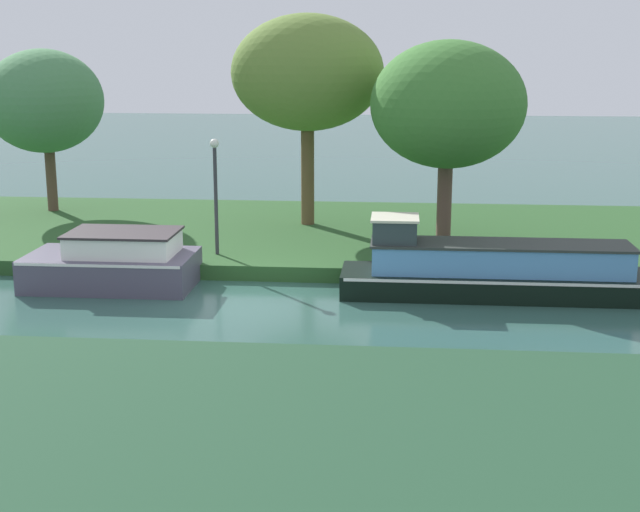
# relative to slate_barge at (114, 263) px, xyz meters

# --- Properties ---
(ground_plane) EXTENTS (120.00, 120.00, 0.00)m
(ground_plane) POSITION_rel_slate_barge_xyz_m (3.53, -1.20, -0.61)
(ground_plane) COLOR #30584E
(riverbank_far) EXTENTS (72.00, 10.00, 0.40)m
(riverbank_far) POSITION_rel_slate_barge_xyz_m (3.53, 5.80, -0.41)
(riverbank_far) COLOR #295225
(riverbank_far) RESTS_ON ground_plane
(riverbank_near) EXTENTS (72.00, 10.00, 0.40)m
(riverbank_near) POSITION_rel_slate_barge_xyz_m (3.53, -10.20, -0.41)
(riverbank_near) COLOR #22472D
(riverbank_near) RESTS_ON ground_plane
(slate_barge) EXTENTS (4.16, 2.24, 1.43)m
(slate_barge) POSITION_rel_slate_barge_xyz_m (0.00, 0.00, 0.00)
(slate_barge) COLOR #4F495D
(slate_barge) RESTS_ON ground_plane
(black_narrowboat) EXTENTS (9.45, 1.79, 1.92)m
(black_narrowboat) POSITION_rel_slate_barge_xyz_m (10.04, -0.00, -0.02)
(black_narrowboat) COLOR black
(black_narrowboat) RESTS_ON ground_plane
(willow_tree_left) EXTENTS (3.86, 4.40, 5.45)m
(willow_tree_left) POSITION_rel_slate_barge_xyz_m (-4.78, 7.99, 3.51)
(willow_tree_left) COLOR brown
(willow_tree_left) RESTS_ON riverbank_far
(willow_tree_centre) EXTENTS (4.71, 3.83, 6.50)m
(willow_tree_centre) POSITION_rel_slate_barge_xyz_m (4.21, 6.54, 4.48)
(willow_tree_centre) COLOR brown
(willow_tree_centre) RESTS_ON riverbank_far
(willow_tree_right) EXTENTS (4.32, 4.38, 5.70)m
(willow_tree_right) POSITION_rel_slate_barge_xyz_m (8.39, 4.05, 3.71)
(willow_tree_right) COLOR brown
(willow_tree_right) RESTS_ON riverbank_far
(lamp_post) EXTENTS (0.24, 0.24, 3.13)m
(lamp_post) POSITION_rel_slate_barge_xyz_m (2.19, 2.10, 1.74)
(lamp_post) COLOR #333338
(lamp_post) RESTS_ON riverbank_far
(mooring_post_near) EXTENTS (0.16, 0.16, 0.69)m
(mooring_post_near) POSITION_rel_slate_barge_xyz_m (8.53, 1.22, 0.13)
(mooring_post_near) COLOR #533031
(mooring_post_near) RESTS_ON riverbank_far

